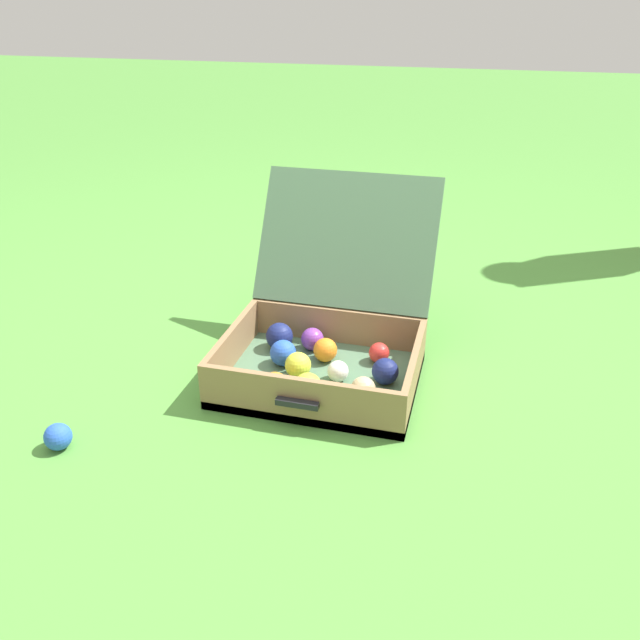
{
  "coord_description": "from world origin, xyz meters",
  "views": [
    {
      "loc": [
        0.43,
        -1.47,
        0.99
      ],
      "look_at": [
        0.04,
        0.02,
        0.2
      ],
      "focal_mm": 36.48,
      "sensor_mm": 36.0,
      "label": 1
    }
  ],
  "objects": [
    {
      "name": "ground_plane",
      "position": [
        0.0,
        0.0,
        0.0
      ],
      "size": [
        16.0,
        16.0,
        0.0
      ],
      "primitive_type": "plane",
      "color": "#4C8C38"
    },
    {
      "name": "open_suitcase",
      "position": [
        0.04,
        0.1,
        0.11
      ],
      "size": [
        0.54,
        0.67,
        0.49
      ],
      "color": "#4C7051",
      "rests_on": "ground"
    },
    {
      "name": "stray_ball_on_grass",
      "position": [
        -0.49,
        -0.42,
        0.03
      ],
      "size": [
        0.07,
        0.07,
        0.07
      ],
      "primitive_type": "sphere",
      "color": "blue",
      "rests_on": "ground"
    }
  ]
}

